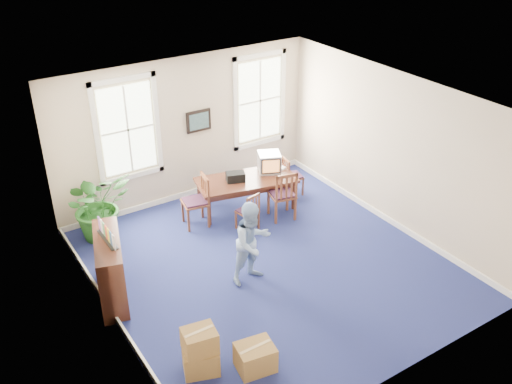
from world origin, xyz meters
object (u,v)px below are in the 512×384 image
crt_tv (269,162)px  credenza (111,267)px  cardboard_boxes (209,341)px  potted_plant (98,205)px  chair_near_left (247,211)px  man (252,243)px  conference_table (246,194)px

crt_tv → credenza: (-4.14, -1.33, -0.35)m
credenza → cardboard_boxes: 2.36m
potted_plant → cardboard_boxes: size_ratio=1.04×
cardboard_boxes → chair_near_left: bearing=49.2°
chair_near_left → credenza: credenza is taller
chair_near_left → potted_plant: (-2.61, 1.37, 0.29)m
man → cardboard_boxes: size_ratio=1.13×
conference_table → man: size_ratio=1.35×
man → cardboard_boxes: man is taller
cardboard_boxes → potted_plant: bearing=92.3°
crt_tv → chair_near_left: (-1.05, -0.77, -0.51)m
potted_plant → cardboard_boxes: (0.17, -4.19, -0.32)m
credenza → crt_tv: bearing=34.7°
conference_table → potted_plant: (-3.04, 0.65, 0.36)m
chair_near_left → cardboard_boxes: (-2.44, -2.82, -0.03)m
man → conference_table: bearing=54.6°
man → potted_plant: size_ratio=1.09×
cardboard_boxes → man: bearing=39.7°
conference_table → man: bearing=-107.1°
conference_table → cardboard_boxes: (-2.87, -3.54, 0.04)m
crt_tv → man: bearing=-105.4°
cardboard_boxes → credenza: bearing=106.0°
conference_table → chair_near_left: (-0.43, -0.72, 0.06)m
chair_near_left → potted_plant: potted_plant is taller
man → chair_near_left: bearing=55.3°
crt_tv → potted_plant: potted_plant is taller
man → credenza: size_ratio=1.05×
chair_near_left → cardboard_boxes: size_ratio=0.61×
conference_table → credenza: 3.75m
man → cardboard_boxes: 2.13m
man → potted_plant: 3.36m
crt_tv → chair_near_left: bearing=-119.6°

